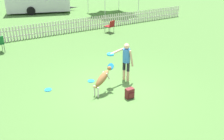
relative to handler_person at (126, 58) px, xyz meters
name	(u,v)px	position (x,y,z in m)	size (l,w,h in m)	color
ground_plane	(115,89)	(-0.71, -0.41, -0.95)	(240.00, 240.00, 0.00)	#4C7A38
handler_person	(126,58)	(0.00, 0.00, 0.00)	(1.03, 0.44, 1.53)	tan
leaping_dog	(103,78)	(-1.21, -0.43, -0.35)	(1.12, 0.53, 1.00)	olive
frisbee_near_handler	(48,90)	(-2.88, 0.74, -0.94)	(0.26, 0.26, 0.02)	#1E8CD8
frisbee_near_dog	(91,81)	(-1.21, 0.60, -0.94)	(0.26, 0.26, 0.02)	#1E8CD8
backpack_on_grass	(130,93)	(-0.57, -1.20, -0.77)	(0.29, 0.23, 0.36)	maroon
picket_fence	(51,29)	(-0.71, 7.37, -0.53)	(20.90, 0.04, 0.83)	beige
folding_chair_blue_left	(110,25)	(2.75, 6.08, -0.48)	(0.63, 0.64, 0.78)	#333338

